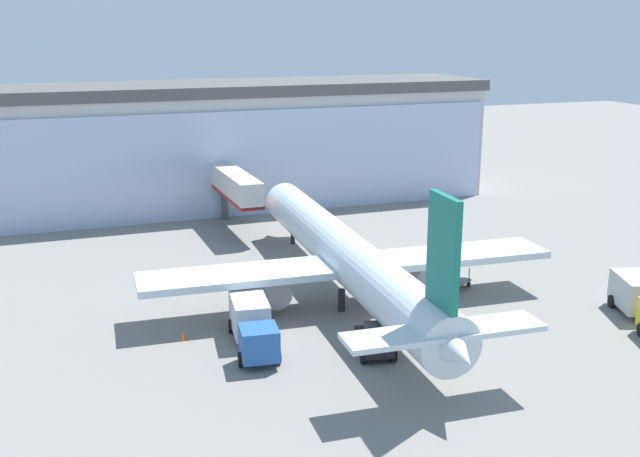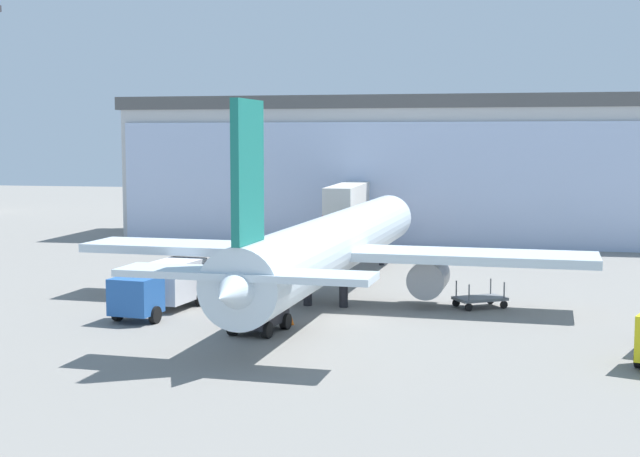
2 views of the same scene
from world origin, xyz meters
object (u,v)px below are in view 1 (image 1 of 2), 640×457
catering_truck (252,324)px  baggage_cart (453,283)px  airplane (347,257)px  safety_cone_nose (377,335)px  safety_cone_wingtip (183,336)px  pushback_tug (375,341)px  jet_bridge (235,186)px

catering_truck → baggage_cart: bearing=112.9°
baggage_cart → airplane: bearing=-36.4°
catering_truck → safety_cone_nose: 7.99m
catering_truck → safety_cone_wingtip: (-3.98, 2.27, -1.19)m
baggage_cart → safety_cone_nose: bearing=3.5°
catering_truck → safety_cone_nose: catering_truck is taller
pushback_tug → jet_bridge: bearing=11.8°
jet_bridge → airplane: (2.93, -21.75, -1.06)m
catering_truck → baggage_cart: catering_truck is taller
jet_bridge → baggage_cart: 25.46m
catering_truck → pushback_tug: size_ratio=2.17×
baggage_cart → pushback_tug: (-10.49, -8.83, 0.47)m
safety_cone_nose → catering_truck: bearing=166.6°
pushback_tug → safety_cone_wingtip: size_ratio=6.30×
pushback_tug → safety_cone_nose: pushback_tug is taller
airplane → pushback_tug: bearing=171.2°
pushback_tug → safety_cone_nose: (1.11, 2.14, -0.70)m
safety_cone_wingtip → safety_cone_nose: bearing=-19.3°
airplane → safety_cone_wingtip: bearing=107.5°
safety_cone_nose → safety_cone_wingtip: (-11.67, 4.09, 0.00)m
airplane → safety_cone_wingtip: size_ratio=70.04×
baggage_cart → jet_bridge: bearing=-94.9°
pushback_tug → safety_cone_nose: 2.51m
pushback_tug → safety_cone_wingtip: (-10.56, 6.24, -0.70)m
jet_bridge → safety_cone_nose: bearing=-177.1°
jet_bridge → catering_truck: 28.00m
jet_bridge → safety_cone_wingtip: bearing=157.8°
pushback_tug → safety_cone_wingtip: 12.28m
catering_truck → safety_cone_wingtip: 4.74m
airplane → safety_cone_nose: 7.99m
catering_truck → safety_cone_nose: size_ratio=13.66×
airplane → baggage_cart: (8.52, -0.66, -2.80)m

